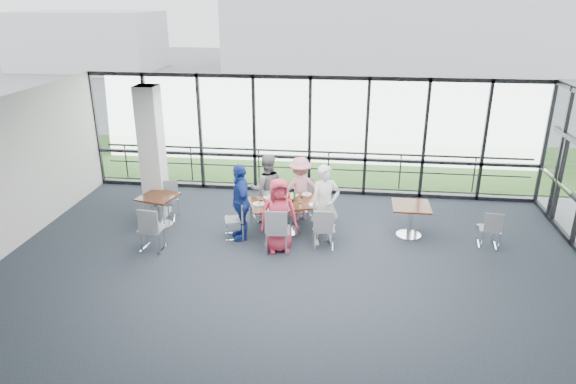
# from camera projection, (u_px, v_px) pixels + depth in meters

# --- Properties ---
(floor) EXTENTS (12.00, 10.00, 0.02)m
(floor) POSITION_uv_depth(u_px,v_px,m) (286.00, 288.00, 9.63)
(floor) COLOR #21252F
(floor) RESTS_ON ground
(ceiling) EXTENTS (12.00, 10.00, 0.04)m
(ceiling) POSITION_uv_depth(u_px,v_px,m) (286.00, 120.00, 8.47)
(ceiling) COLOR white
(ceiling) RESTS_ON ground
(curtain_wall_back) EXTENTS (12.00, 0.10, 3.20)m
(curtain_wall_back) POSITION_uv_depth(u_px,v_px,m) (310.00, 136.00, 13.67)
(curtain_wall_back) COLOR white
(curtain_wall_back) RESTS_ON ground
(exit_door) EXTENTS (0.12, 1.60, 2.10)m
(exit_door) POSITION_uv_depth(u_px,v_px,m) (560.00, 181.00, 12.02)
(exit_door) COLOR black
(exit_door) RESTS_ON ground
(structural_column) EXTENTS (0.50, 0.50, 3.20)m
(structural_column) POSITION_uv_depth(u_px,v_px,m) (152.00, 153.00, 12.24)
(structural_column) COLOR silver
(structural_column) RESTS_ON ground
(apron) EXTENTS (80.00, 70.00, 0.02)m
(apron) POSITION_uv_depth(u_px,v_px,m) (320.00, 144.00, 18.89)
(apron) COLOR gray
(apron) RESTS_ON ground
(grass_strip) EXTENTS (80.00, 5.00, 0.01)m
(grass_strip) POSITION_uv_depth(u_px,v_px,m) (317.00, 159.00, 17.02)
(grass_strip) COLOR #2B5C22
(grass_strip) RESTS_ON ground
(hangar_main) EXTENTS (24.00, 10.00, 6.00)m
(hangar_main) POSITION_uv_depth(u_px,v_px,m) (395.00, 25.00, 37.70)
(hangar_main) COLOR silver
(hangar_main) RESTS_ON ground
(hangar_aux) EXTENTS (10.00, 6.00, 4.00)m
(hangar_aux) POSITION_uv_depth(u_px,v_px,m) (87.00, 41.00, 36.89)
(hangar_aux) COLOR silver
(hangar_aux) RESTS_ON ground
(guard_rail) EXTENTS (12.00, 0.06, 0.06)m
(guard_rail) POSITION_uv_depth(u_px,v_px,m) (311.00, 168.00, 14.63)
(guard_rail) COLOR #2D2D33
(guard_rail) RESTS_ON ground
(main_table) EXTENTS (2.01, 1.52, 0.75)m
(main_table) POSITION_uv_depth(u_px,v_px,m) (290.00, 207.00, 11.66)
(main_table) COLOR #381D10
(main_table) RESTS_ON ground
(side_table_left) EXTENTS (0.95, 0.95, 0.75)m
(side_table_left) POSITION_uv_depth(u_px,v_px,m) (158.00, 201.00, 11.98)
(side_table_left) COLOR #381D10
(side_table_left) RESTS_ON ground
(side_table_right) EXTENTS (0.83, 0.83, 0.75)m
(side_table_right) POSITION_uv_depth(u_px,v_px,m) (411.00, 210.00, 11.46)
(side_table_right) COLOR #381D10
(side_table_right) RESTS_ON ground
(diner_near_left) EXTENTS (0.90, 0.72, 1.61)m
(diner_near_left) POSITION_uv_depth(u_px,v_px,m) (279.00, 215.00, 10.75)
(diner_near_left) COLOR #C42F47
(diner_near_left) RESTS_ON ground
(diner_near_right) EXTENTS (0.79, 0.70, 1.79)m
(diner_near_right) POSITION_uv_depth(u_px,v_px,m) (325.00, 205.00, 11.03)
(diner_near_right) COLOR silver
(diner_near_right) RESTS_ON ground
(diner_far_left) EXTENTS (0.92, 0.69, 1.68)m
(diner_far_left) POSITION_uv_depth(u_px,v_px,m) (267.00, 189.00, 12.13)
(diner_far_left) COLOR slate
(diner_far_left) RESTS_ON ground
(diner_far_right) EXTENTS (1.13, 0.84, 1.56)m
(diner_far_right) POSITION_uv_depth(u_px,v_px,m) (300.00, 188.00, 12.31)
(diner_far_right) COLOR #D4828F
(diner_far_right) RESTS_ON ground
(diner_end) EXTENTS (0.89, 1.15, 1.74)m
(diner_end) POSITION_uv_depth(u_px,v_px,m) (241.00, 202.00, 11.28)
(diner_end) COLOR navy
(diner_end) RESTS_ON ground
(chair_main_nl) EXTENTS (0.52, 0.52, 0.99)m
(chair_main_nl) POSITION_uv_depth(u_px,v_px,m) (278.00, 230.00, 10.80)
(chair_main_nl) COLOR gray
(chair_main_nl) RESTS_ON ground
(chair_main_nr) EXTENTS (0.47, 0.47, 0.90)m
(chair_main_nr) POSITION_uv_depth(u_px,v_px,m) (324.00, 228.00, 10.99)
(chair_main_nr) COLOR gray
(chair_main_nr) RESTS_ON ground
(chair_main_fl) EXTENTS (0.62, 0.62, 0.97)m
(chair_main_fl) POSITION_uv_depth(u_px,v_px,m) (264.00, 200.00, 12.39)
(chair_main_fl) COLOR gray
(chair_main_fl) RESTS_ON ground
(chair_main_fr) EXTENTS (0.58, 0.58, 0.87)m
(chair_main_fr) POSITION_uv_depth(u_px,v_px,m) (301.00, 199.00, 12.62)
(chair_main_fr) COLOR gray
(chair_main_fr) RESTS_ON ground
(chair_main_end) EXTENTS (0.52, 0.52, 0.86)m
(chair_main_end) POSITION_uv_depth(u_px,v_px,m) (234.00, 220.00, 11.46)
(chair_main_end) COLOR gray
(chair_main_end) RESTS_ON ground
(chair_spare_la) EXTENTS (0.52, 0.52, 0.97)m
(chair_spare_la) POSITION_uv_depth(u_px,v_px,m) (152.00, 229.00, 10.89)
(chair_spare_la) COLOR gray
(chair_spare_la) RESTS_ON ground
(chair_spare_lb) EXTENTS (0.55, 0.55, 0.92)m
(chair_spare_lb) POSITION_uv_depth(u_px,v_px,m) (165.00, 202.00, 12.34)
(chair_spare_lb) COLOR gray
(chair_spare_lb) RESTS_ON ground
(chair_spare_r) EXTENTS (0.45, 0.45, 0.81)m
(chair_spare_r) POSITION_uv_depth(u_px,v_px,m) (489.00, 229.00, 11.07)
(chair_spare_r) COLOR gray
(chair_spare_r) RESTS_ON ground
(plate_nl) EXTENTS (0.27, 0.27, 0.01)m
(plate_nl) POSITION_uv_depth(u_px,v_px,m) (270.00, 208.00, 11.23)
(plate_nl) COLOR white
(plate_nl) RESTS_ON main_table
(plate_nr) EXTENTS (0.28, 0.28, 0.01)m
(plate_nr) POSITION_uv_depth(u_px,v_px,m) (315.00, 205.00, 11.43)
(plate_nr) COLOR white
(plate_nr) RESTS_ON main_table
(plate_fl) EXTENTS (0.28, 0.28, 0.01)m
(plate_fl) POSITION_uv_depth(u_px,v_px,m) (269.00, 197.00, 11.84)
(plate_fl) COLOR white
(plate_fl) RESTS_ON main_table
(plate_fr) EXTENTS (0.23, 0.23, 0.01)m
(plate_fr) POSITION_uv_depth(u_px,v_px,m) (307.00, 194.00, 12.02)
(plate_fr) COLOR white
(plate_fr) RESTS_ON main_table
(plate_end) EXTENTS (0.27, 0.27, 0.01)m
(plate_end) POSITION_uv_depth(u_px,v_px,m) (259.00, 204.00, 11.46)
(plate_end) COLOR white
(plate_end) RESTS_ON main_table
(tumbler_a) EXTENTS (0.07, 0.07, 0.14)m
(tumbler_a) POSITION_uv_depth(u_px,v_px,m) (280.00, 204.00, 11.29)
(tumbler_a) COLOR white
(tumbler_a) RESTS_ON main_table
(tumbler_b) EXTENTS (0.07, 0.07, 0.15)m
(tumbler_b) POSITION_uv_depth(u_px,v_px,m) (301.00, 200.00, 11.48)
(tumbler_b) COLOR white
(tumbler_b) RESTS_ON main_table
(tumbler_c) EXTENTS (0.07, 0.07, 0.14)m
(tumbler_c) POSITION_uv_depth(u_px,v_px,m) (288.00, 195.00, 11.81)
(tumbler_c) COLOR white
(tumbler_c) RESTS_ON main_table
(tumbler_d) EXTENTS (0.07, 0.07, 0.15)m
(tumbler_d) POSITION_uv_depth(u_px,v_px,m) (261.00, 203.00, 11.31)
(tumbler_d) COLOR white
(tumbler_d) RESTS_ON main_table
(menu_a) EXTENTS (0.38, 0.40, 0.00)m
(menu_a) POSITION_uv_depth(u_px,v_px,m) (286.00, 209.00, 11.19)
(menu_a) COLOR beige
(menu_a) RESTS_ON main_table
(menu_b) EXTENTS (0.34, 0.28, 0.00)m
(menu_b) POSITION_uv_depth(u_px,v_px,m) (326.00, 202.00, 11.56)
(menu_b) COLOR beige
(menu_b) RESTS_ON main_table
(menu_c) EXTENTS (0.34, 0.39, 0.00)m
(menu_c) POSITION_uv_depth(u_px,v_px,m) (292.00, 196.00, 11.95)
(menu_c) COLOR beige
(menu_c) RESTS_ON main_table
(condiment_caddy) EXTENTS (0.10, 0.07, 0.04)m
(condiment_caddy) POSITION_uv_depth(u_px,v_px,m) (291.00, 201.00, 11.62)
(condiment_caddy) COLOR black
(condiment_caddy) RESTS_ON main_table
(ketchup_bottle) EXTENTS (0.06, 0.06, 0.18)m
(ketchup_bottle) POSITION_uv_depth(u_px,v_px,m) (289.00, 198.00, 11.58)
(ketchup_bottle) COLOR #B72809
(ketchup_bottle) RESTS_ON main_table
(green_bottle) EXTENTS (0.05, 0.05, 0.20)m
(green_bottle) POSITION_uv_depth(u_px,v_px,m) (295.00, 196.00, 11.66)
(green_bottle) COLOR #176C30
(green_bottle) RESTS_ON main_table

